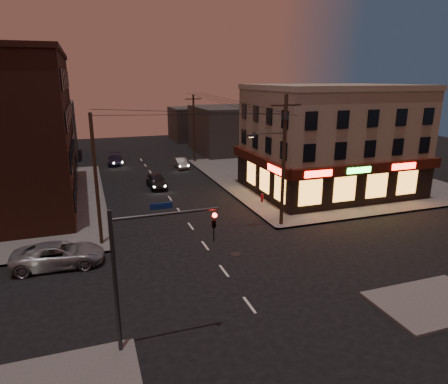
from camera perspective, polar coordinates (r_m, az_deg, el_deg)
name	(u,v)px	position (r m, az deg, el deg)	size (l,w,h in m)	color
ground	(224,271)	(24.66, 0.00, -11.20)	(120.00, 120.00, 0.00)	black
sidewalk_ne	(315,176)	(48.35, 12.87, 2.21)	(24.00, 28.00, 0.15)	#514F4C
pizza_building	(330,139)	(41.66, 14.91, 7.30)	(15.85, 12.85, 10.50)	gray
bg_building_ne_a	(229,130)	(62.90, 0.69, 8.92)	(10.00, 12.00, 7.00)	#3F3D3A
bg_building_nw	(42,130)	(63.40, -24.54, 8.00)	(9.00, 10.00, 8.00)	#3F3D3A
bg_building_ne_b	(193,124)	(75.66, -4.42, 9.69)	(8.00, 8.00, 6.00)	#3F3D3A
utility_pole_main	(283,154)	(30.43, 8.36, 5.40)	(4.20, 0.44, 10.00)	#382619
utility_pole_far	(194,128)	(54.94, -4.32, 9.04)	(0.26, 0.26, 9.00)	#382619
utility_pole_west	(96,181)	(28.01, -17.80, 1.55)	(0.24, 0.24, 9.00)	#382619
traffic_signal	(140,260)	(16.78, -11.93, -9.47)	(4.49, 0.32, 6.47)	#333538
suv_cross	(59,255)	(26.95, -22.55, -8.27)	(2.50, 5.43, 1.51)	gray
sedan_near	(157,181)	(42.99, -9.62, 1.60)	(1.75, 4.34, 1.48)	black
sedan_mid	(181,163)	(52.11, -6.17, 4.15)	(1.36, 3.91, 1.29)	gray
sedan_far	(115,160)	(55.86, -15.30, 4.50)	(1.86, 4.58, 1.33)	black
fire_hydrant	(262,197)	(37.25, 5.45, -0.76)	(0.34, 0.34, 0.78)	maroon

